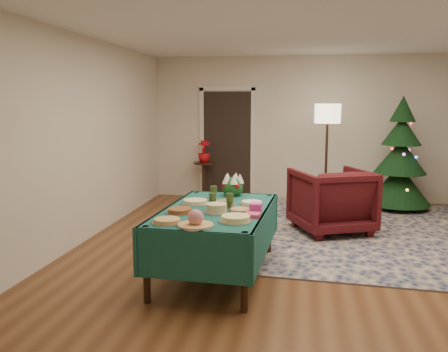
% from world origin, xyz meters
% --- Properties ---
extents(room_shell, '(7.00, 7.00, 7.00)m').
position_xyz_m(room_shell, '(0.00, 0.00, 1.35)').
color(room_shell, '#593319').
rests_on(room_shell, ground).
extents(doorway, '(1.08, 0.04, 2.16)m').
position_xyz_m(doorway, '(-1.60, 3.48, 1.10)').
color(doorway, black).
rests_on(doorway, ground).
extents(rug, '(3.49, 4.42, 0.02)m').
position_xyz_m(rug, '(0.78, 1.26, 0.01)').
color(rug, '#121C46').
rests_on(rug, ground).
extents(buffet_table, '(1.19, 1.93, 0.73)m').
position_xyz_m(buffet_table, '(-1.03, -0.74, 0.58)').
color(buffet_table, black).
rests_on(buffet_table, ground).
extents(platter_0, '(0.29, 0.29, 0.05)m').
position_xyz_m(platter_0, '(-1.37, -1.44, 0.75)').
color(platter_0, silver).
rests_on(platter_0, buffet_table).
extents(platter_1, '(0.33, 0.33, 0.16)m').
position_xyz_m(platter_1, '(-1.08, -1.50, 0.79)').
color(platter_1, silver).
rests_on(platter_1, buffet_table).
extents(platter_2, '(0.32, 0.32, 0.06)m').
position_xyz_m(platter_2, '(-0.75, -1.28, 0.76)').
color(platter_2, silver).
rests_on(platter_2, buffet_table).
extents(platter_3, '(0.28, 0.28, 0.05)m').
position_xyz_m(platter_3, '(-1.35, -1.02, 0.75)').
color(platter_3, silver).
rests_on(platter_3, buffet_table).
extents(platter_4, '(0.25, 0.25, 0.10)m').
position_xyz_m(platter_4, '(-0.99, -0.96, 0.78)').
color(platter_4, silver).
rests_on(platter_4, buffet_table).
extents(platter_5, '(0.24, 0.24, 0.04)m').
position_xyz_m(platter_5, '(-0.75, -0.89, 0.75)').
color(platter_5, silver).
rests_on(platter_5, buffet_table).
extents(platter_6, '(0.31, 0.31, 0.05)m').
position_xyz_m(platter_6, '(-1.30, -0.57, 0.75)').
color(platter_6, silver).
rests_on(platter_6, buffet_table).
extents(platter_7, '(0.24, 0.24, 0.07)m').
position_xyz_m(platter_7, '(-0.96, -0.67, 0.76)').
color(platter_7, silver).
rests_on(platter_7, buffet_table).
extents(platter_8, '(0.26, 0.26, 0.04)m').
position_xyz_m(platter_8, '(-0.68, -0.50, 0.75)').
color(platter_8, silver).
rests_on(platter_8, buffet_table).
extents(goblet_0, '(0.08, 0.08, 0.17)m').
position_xyz_m(goblet_0, '(-1.14, -0.35, 0.82)').
color(goblet_0, '#2D471E').
rests_on(goblet_0, buffet_table).
extents(goblet_1, '(0.08, 0.08, 0.17)m').
position_xyz_m(goblet_1, '(-0.89, -0.75, 0.82)').
color(goblet_1, '#2D471E').
rests_on(goblet_1, buffet_table).
extents(goblet_2, '(0.08, 0.08, 0.17)m').
position_xyz_m(goblet_2, '(-1.07, -0.77, 0.82)').
color(goblet_2, '#2D471E').
rests_on(goblet_2, buffet_table).
extents(napkin_stack, '(0.15, 0.15, 0.04)m').
position_xyz_m(napkin_stack, '(-0.62, -1.06, 0.75)').
color(napkin_stack, '#E33F6F').
rests_on(napkin_stack, buffet_table).
extents(gift_box, '(0.12, 0.12, 0.10)m').
position_xyz_m(gift_box, '(-0.60, -0.87, 0.78)').
color(gift_box, '#DB3CA5').
rests_on(gift_box, buffet_table).
extents(centerpiece, '(0.26, 0.26, 0.30)m').
position_xyz_m(centerpiece, '(-0.97, -0.02, 0.86)').
color(centerpiece, '#1E4C1E').
rests_on(centerpiece, buffet_table).
extents(armchair, '(1.27, 1.24, 1.01)m').
position_xyz_m(armchair, '(0.27, 1.19, 0.51)').
color(armchair, '#430E12').
rests_on(armchair, ground).
extents(floor_lamp, '(0.44, 0.44, 1.82)m').
position_xyz_m(floor_lamp, '(0.25, 2.78, 1.54)').
color(floor_lamp, '#A57F3F').
rests_on(floor_lamp, ground).
extents(side_table, '(0.40, 0.40, 0.71)m').
position_xyz_m(side_table, '(-2.00, 3.20, 0.35)').
color(side_table, black).
rests_on(side_table, ground).
extents(potted_plant, '(0.24, 0.43, 0.24)m').
position_xyz_m(potted_plant, '(-2.00, 3.20, 0.83)').
color(potted_plant, '#B00C13').
rests_on(potted_plant, side_table).
extents(christmas_tree, '(1.10, 1.10, 1.95)m').
position_xyz_m(christmas_tree, '(1.50, 2.90, 0.88)').
color(christmas_tree, black).
rests_on(christmas_tree, ground).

